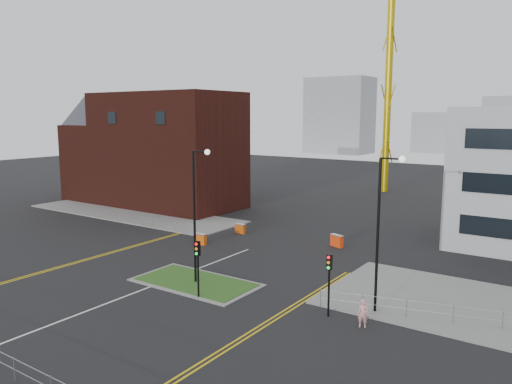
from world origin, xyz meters
TOP-DOWN VIEW (x-y plane):
  - ground at (0.00, 0.00)m, footprint 200.00×200.00m
  - pavement_left at (-20.00, 22.00)m, footprint 28.00×8.00m
  - island_kerb at (2.00, 8.00)m, footprint 8.60×4.60m
  - grass_island at (2.00, 8.00)m, footprint 8.00×4.00m
  - brick_building at (-22.97, 28.00)m, footprint 24.20×10.07m
  - tower_crane at (3.91, 53.89)m, footprint 52.27×10.77m
  - streetlamp_island at (2.22, 8.00)m, footprint 1.46×0.36m
  - streetlamp_right_near at (14.22, 10.00)m, footprint 1.46×0.36m
  - traffic_light_island at (4.00, 5.98)m, footprint 0.28×0.33m
  - traffic_light_right at (12.00, 7.98)m, footprint 0.28×0.33m
  - railing_left at (-11.00, 18.00)m, footprint 6.05×0.05m
  - railing_right at (20.50, 11.50)m, footprint 19.05×5.05m
  - centre_line at (0.00, 2.00)m, footprint 0.15×30.00m
  - yellow_left_a at (-9.00, 10.00)m, footprint 0.12×24.00m
  - yellow_left_b at (-8.70, 10.00)m, footprint 0.12×24.00m
  - yellow_right_a at (9.50, 6.00)m, footprint 0.12×20.00m
  - yellow_right_b at (9.80, 6.00)m, footprint 0.12×20.00m
  - skyline_a at (-40.00, 120.00)m, footprint 18.00×12.00m
  - skyline_d at (-8.00, 140.00)m, footprint 30.00×12.00m
  - pedestrian at (14.19, 7.73)m, footprint 0.66×0.56m
  - barrier_left at (-4.47, 16.00)m, footprint 1.16×0.40m
  - barrier_mid at (-4.00, 21.35)m, footprint 1.15×0.48m
  - barrier_right at (5.83, 22.13)m, footprint 1.32×0.87m

SIDE VIEW (x-z plane):
  - ground at x=0.00m, z-range 0.00..0.00m
  - centre_line at x=0.00m, z-range 0.00..0.01m
  - yellow_left_a at x=-9.00m, z-range 0.00..0.01m
  - yellow_left_b at x=-8.70m, z-range 0.00..0.01m
  - yellow_right_a at x=9.50m, z-range 0.00..0.01m
  - yellow_right_b at x=9.80m, z-range 0.00..0.01m
  - island_kerb at x=2.00m, z-range 0.00..0.08m
  - pavement_left at x=-20.00m, z-range 0.00..0.12m
  - grass_island at x=2.00m, z-range 0.00..0.12m
  - barrier_mid at x=-4.00m, z-range 0.04..0.98m
  - barrier_left at x=-4.47m, z-range 0.04..1.01m
  - barrier_right at x=5.83m, z-range 0.05..1.10m
  - railing_left at x=-11.00m, z-range 0.19..1.29m
  - pedestrian at x=14.19m, z-range 0.00..1.54m
  - railing_right at x=20.50m, z-range 0.23..1.33m
  - traffic_light_island at x=4.00m, z-range 0.74..4.39m
  - traffic_light_right at x=12.00m, z-range 0.74..4.39m
  - streetlamp_island at x=2.22m, z-range 0.82..10.00m
  - streetlamp_right_near at x=14.22m, z-range 0.82..10.00m
  - skyline_d at x=-8.00m, z-range 0.00..12.00m
  - brick_building at x=-22.97m, z-range -0.27..13.97m
  - skyline_a at x=-40.00m, z-range 0.00..22.00m
  - tower_crane at x=3.91m, z-range 6.85..42.36m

